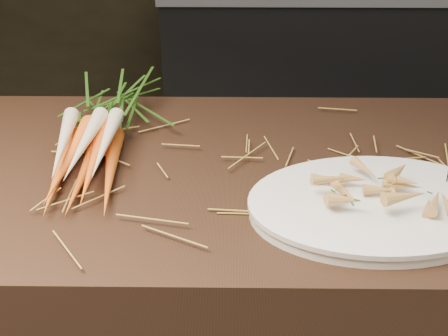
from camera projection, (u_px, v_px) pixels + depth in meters
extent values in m
cube|color=black|center=(339.00, 325.00, 1.37)|extent=(2.40, 0.70, 0.90)
cube|color=black|center=(337.00, 67.00, 3.00)|extent=(1.80, 0.60, 0.80)
cone|color=#D94905|center=(60.00, 171.00, 1.09)|extent=(0.06, 0.31, 0.04)
cone|color=#D94905|center=(85.00, 171.00, 1.09)|extent=(0.04, 0.31, 0.04)
cone|color=#D94905|center=(110.00, 171.00, 1.09)|extent=(0.07, 0.31, 0.04)
cone|color=#D94905|center=(69.00, 159.00, 1.07)|extent=(0.05, 0.31, 0.04)
cone|color=#D94905|center=(94.00, 159.00, 1.07)|extent=(0.05, 0.31, 0.04)
cone|color=beige|center=(63.00, 143.00, 1.07)|extent=(0.07, 0.29, 0.05)
cone|color=beige|center=(84.00, 144.00, 1.06)|extent=(0.04, 0.29, 0.04)
cone|color=beige|center=(106.00, 143.00, 1.07)|extent=(0.04, 0.29, 0.05)
ellipsoid|color=#355D1A|center=(107.00, 99.00, 1.30)|extent=(0.19, 0.26, 0.10)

